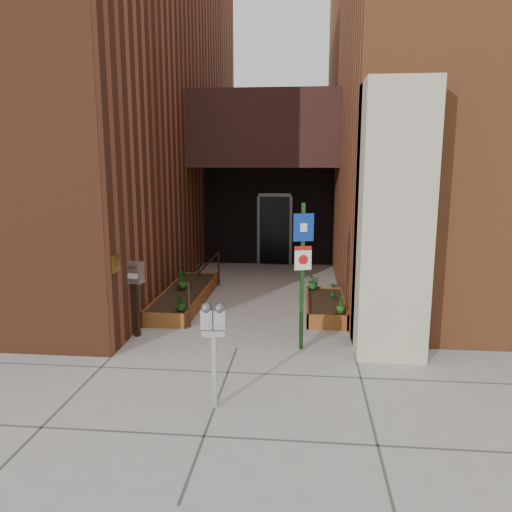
# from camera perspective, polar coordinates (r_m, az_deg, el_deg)

# --- Properties ---
(ground) EXTENTS (80.00, 80.00, 0.00)m
(ground) POSITION_cam_1_polar(r_m,az_deg,el_deg) (8.72, -2.25, -10.52)
(ground) COLOR #9E9991
(ground) RESTS_ON ground
(architecture) EXTENTS (20.00, 14.60, 10.00)m
(architecture) POSITION_cam_1_polar(r_m,az_deg,el_deg) (15.11, 0.64, 17.69)
(architecture) COLOR brown
(architecture) RESTS_ON ground
(planter_left) EXTENTS (0.90, 3.60, 0.30)m
(planter_left) POSITION_cam_1_polar(r_m,az_deg,el_deg) (11.49, -8.10, -4.64)
(planter_left) COLOR brown
(planter_left) RESTS_ON ground
(planter_right) EXTENTS (0.80, 2.20, 0.30)m
(planter_right) POSITION_cam_1_polar(r_m,az_deg,el_deg) (10.70, 7.95, -5.79)
(planter_right) COLOR brown
(planter_right) RESTS_ON ground
(handrail) EXTENTS (0.04, 3.34, 0.90)m
(handrail) POSITION_cam_1_polar(r_m,az_deg,el_deg) (11.18, -5.75, -1.77)
(handrail) COLOR black
(handrail) RESTS_ON ground
(parking_meter) EXTENTS (0.32, 0.16, 1.42)m
(parking_meter) POSITION_cam_1_polar(r_m,az_deg,el_deg) (6.41, -4.89, -8.09)
(parking_meter) COLOR #B6B6B8
(parking_meter) RESTS_ON ground
(sign_post) EXTENTS (0.33, 0.13, 2.50)m
(sign_post) POSITION_cam_1_polar(r_m,az_deg,el_deg) (8.29, 5.36, -0.59)
(sign_post) COLOR #173D16
(sign_post) RESTS_ON ground
(payment_dropbox) EXTENTS (0.31, 0.26, 1.39)m
(payment_dropbox) POSITION_cam_1_polar(r_m,az_deg,el_deg) (9.28, -13.63, -3.01)
(payment_dropbox) COLOR black
(payment_dropbox) RESTS_ON ground
(shrub_left_a) EXTENTS (0.43, 0.43, 0.34)m
(shrub_left_a) POSITION_cam_1_polar(r_m,az_deg,el_deg) (9.91, -8.53, -5.13)
(shrub_left_a) COLOR #215317
(shrub_left_a) RESTS_ON planter_left
(shrub_left_b) EXTENTS (0.27, 0.27, 0.35)m
(shrub_left_b) POSITION_cam_1_polar(r_m,az_deg,el_deg) (11.71, -8.59, -2.62)
(shrub_left_b) COLOR #18561B
(shrub_left_b) RESTS_ON planter_left
(shrub_left_c) EXTENTS (0.26, 0.26, 0.40)m
(shrub_left_c) POSITION_cam_1_polar(r_m,az_deg,el_deg) (11.50, -8.42, -2.73)
(shrub_left_c) COLOR #245A19
(shrub_left_c) RESTS_ON planter_left
(shrub_left_d) EXTENTS (0.22, 0.22, 0.34)m
(shrub_left_d) POSITION_cam_1_polar(r_m,az_deg,el_deg) (12.83, -6.57, -1.42)
(shrub_left_d) COLOR #195317
(shrub_left_d) RESTS_ON planter_left
(shrub_right_a) EXTENTS (0.20, 0.20, 0.35)m
(shrub_right_a) POSITION_cam_1_polar(r_m,az_deg,el_deg) (9.75, 9.68, -5.40)
(shrub_right_a) COLOR #255D1A
(shrub_right_a) RESTS_ON planter_right
(shrub_right_b) EXTENTS (0.23, 0.23, 0.34)m
(shrub_right_b) POSITION_cam_1_polar(r_m,az_deg,el_deg) (10.75, 8.82, -3.87)
(shrub_right_b) COLOR #17501B
(shrub_right_b) RESTS_ON planter_right
(shrub_right_c) EXTENTS (0.37, 0.37, 0.37)m
(shrub_right_c) POSITION_cam_1_polar(r_m,az_deg,el_deg) (11.47, 6.58, -2.82)
(shrub_right_c) COLOR #1C6320
(shrub_right_c) RESTS_ON planter_right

